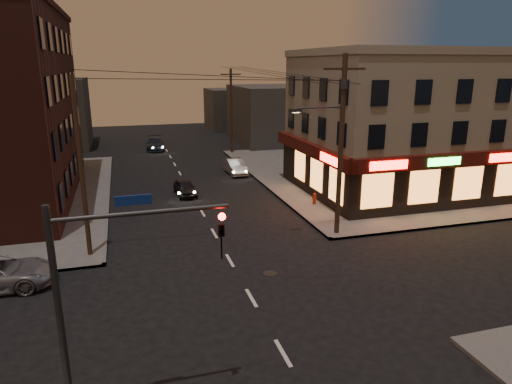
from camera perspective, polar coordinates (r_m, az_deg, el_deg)
name	(u,v)px	position (r m, az deg, el deg)	size (l,w,h in m)	color
ground	(251,298)	(19.90, -0.59, -13.11)	(120.00, 120.00, 0.00)	black
sidewalk_ne	(384,172)	(43.45, 15.66, 2.45)	(24.00, 28.00, 0.15)	#514F4C
pizza_building	(404,122)	(36.85, 18.06, 8.32)	(15.85, 12.85, 10.50)	gray
bg_building_ne_a	(276,114)	(58.22, 2.52, 9.67)	(10.00, 12.00, 7.00)	#3F3D3A
bg_building_nw	(48,113)	(59.63, -24.58, 8.92)	(9.00, 10.00, 8.00)	#3F3D3A
bg_building_ne_b	(234,109)	(71.10, -2.74, 10.35)	(8.00, 8.00, 6.00)	#3F3D3A
utility_pole_main	(339,137)	(25.59, 10.38, 6.83)	(4.20, 0.44, 10.00)	#382619
utility_pole_far	(231,111)	(50.37, -3.11, 10.04)	(0.26, 0.26, 9.00)	#382619
utility_pole_west	(81,169)	(23.90, -21.00, 2.71)	(0.24, 0.24, 9.00)	#382619
traffic_signal	(100,286)	(12.46, -18.90, -11.05)	(4.49, 0.32, 6.47)	#333538
sedan_near	(185,188)	(34.90, -8.86, 0.55)	(1.38, 3.43, 1.17)	black
sedan_mid	(235,167)	(41.30, -2.63, 3.20)	(1.42, 4.08, 1.34)	gray
sedan_far	(155,144)	(54.43, -12.52, 5.91)	(1.95, 4.79, 1.39)	black
fire_hydrant	(314,198)	(32.10, 7.31, -0.75)	(0.34, 0.34, 0.78)	maroon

